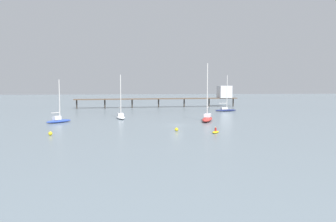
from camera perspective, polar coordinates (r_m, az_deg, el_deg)
name	(u,v)px	position (r m, az deg, el deg)	size (l,w,h in m)	color
ground_plane	(177,125)	(70.26, 1.52, -2.45)	(400.00, 400.00, 0.00)	slate
pier	(198,95)	(125.33, 5.10, 2.78)	(59.93, 9.56, 7.87)	brown
sailboat_red	(207,118)	(78.56, 6.71, -1.14)	(4.89, 9.01, 13.37)	red
sailboat_navy	(226,109)	(106.62, 9.78, 0.33)	(7.30, 2.82, 11.27)	navy
sailboat_blue	(58,120)	(78.73, -18.17, -1.43)	(5.62, 5.58, 9.65)	#2D4CB7
sailboat_white	(121,116)	(84.83, -8.07, -0.81)	(3.00, 7.66, 10.93)	white
dinghy_yellow	(216,132)	(60.00, 8.11, -3.52)	(2.01, 2.41, 1.14)	yellow
mooring_buoy_near	(177,129)	(61.63, 1.47, -3.16)	(0.65, 0.65, 0.65)	yellow
mooring_buoy_mid	(50,133)	(60.03, -19.42, -3.63)	(0.67, 0.67, 0.67)	yellow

